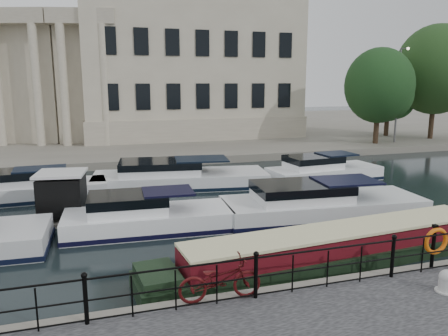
# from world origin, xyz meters

# --- Properties ---
(ground_plane) EXTENTS (160.00, 160.00, 0.00)m
(ground_plane) POSITION_xyz_m (0.00, 0.00, 0.00)
(ground_plane) COLOR black
(ground_plane) RESTS_ON ground
(far_bank) EXTENTS (120.00, 42.00, 0.55)m
(far_bank) POSITION_xyz_m (0.00, 39.00, 0.28)
(far_bank) COLOR #6B665B
(far_bank) RESTS_ON ground_plane
(railing) EXTENTS (24.14, 0.14, 1.22)m
(railing) POSITION_xyz_m (0.00, -2.25, 1.20)
(railing) COLOR black
(railing) RESTS_ON near_quay
(civic_building) EXTENTS (53.55, 31.84, 16.85)m
(civic_building) POSITION_xyz_m (-1.00, 34.71, 7.04)
(civic_building) COLOR #ADA38C
(civic_building) RESTS_ON far_bank
(lamp_posts) EXTENTS (8.24, 1.55, 8.07)m
(lamp_posts) POSITION_xyz_m (26.00, 20.70, 4.80)
(lamp_posts) COLOR #59595B
(lamp_posts) RESTS_ON far_bank
(bicycle) EXTENTS (2.10, 0.81, 1.09)m
(bicycle) POSITION_xyz_m (-0.87, -2.10, 1.09)
(bicycle) COLOR #450C0D
(bicycle) RESTS_ON near_quay
(mooring_bollard) EXTENTS (0.52, 0.52, 0.59)m
(mooring_bollard) POSITION_xyz_m (4.76, -3.39, 0.83)
(mooring_bollard) COLOR #B8B7B3
(mooring_bollard) RESTS_ON near_quay
(life_ring_post) EXTENTS (0.80, 0.21, 1.30)m
(life_ring_post) POSITION_xyz_m (5.49, -2.17, 1.37)
(life_ring_post) COLOR black
(life_ring_post) RESTS_ON near_quay
(narrowboat) EXTENTS (13.46, 2.89, 1.50)m
(narrowboat) POSITION_xyz_m (3.87, 0.07, 0.37)
(narrowboat) COLOR black
(narrowboat) RESTS_ON ground_plane
(harbour_hut) EXTENTS (2.94, 2.57, 2.16)m
(harbour_hut) POSITION_xyz_m (-4.95, 7.50, 0.95)
(harbour_hut) COLOR #6B665B
(harbour_hut) RESTS_ON ground_plane
(cabin_cruisers) EXTENTS (27.67, 11.25, 1.99)m
(cabin_cruisers) POSITION_xyz_m (-0.80, 8.14, 0.37)
(cabin_cruisers) COLOR silver
(cabin_cruisers) RESTS_ON ground_plane
(trees) EXTENTS (13.57, 9.53, 10.42)m
(trees) POSITION_xyz_m (24.82, 21.67, 5.92)
(trees) COLOR black
(trees) RESTS_ON far_bank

